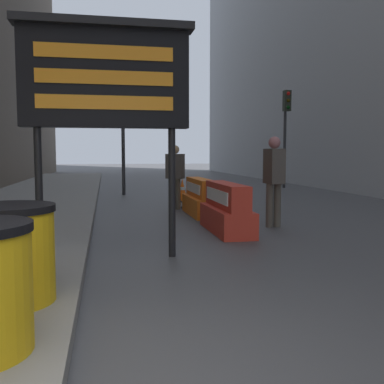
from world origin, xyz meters
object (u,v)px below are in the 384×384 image
barrel_drum_middle (7,254)px  traffic_light_near_curb (123,104)px  jersey_barrier_orange_near (200,199)px  traffic_cone_mid (188,198)px  traffic_light_far_side (286,118)px  message_board (105,79)px  pedestrian_passerby (175,172)px  traffic_cone_near (182,190)px  jersey_barrier_red_striped (226,211)px  pedestrian_worker (274,174)px

barrel_drum_middle → traffic_light_near_curb: traffic_light_near_curb is taller
jersey_barrier_orange_near → traffic_cone_mid: (-0.07, 1.26, -0.10)m
traffic_light_near_curb → traffic_light_far_side: 7.09m
message_board → traffic_light_far_side: bearing=57.4°
message_board → pedestrian_passerby: bearing=71.6°
traffic_light_far_side → jersey_barrier_orange_near: bearing=-125.1°
traffic_cone_near → traffic_cone_mid: (-0.15, -1.72, -0.06)m
jersey_barrier_orange_near → jersey_barrier_red_striped: bearing=-90.0°
message_board → traffic_cone_mid: (2.11, 5.41, -2.17)m
jersey_barrier_red_striped → traffic_cone_near: (0.08, 5.34, -0.06)m
pedestrian_passerby → message_board: bearing=-73.9°
barrel_drum_middle → jersey_barrier_red_striped: barrel_drum_middle is taller
message_board → jersey_barrier_red_striped: (2.17, 1.79, -2.05)m
barrel_drum_middle → jersey_barrier_orange_near: barrel_drum_middle is taller
barrel_drum_middle → traffic_light_far_side: (8.28, 13.68, 2.35)m
barrel_drum_middle → traffic_cone_mid: size_ratio=1.49×
pedestrian_worker → jersey_barrier_red_striped: bearing=106.5°
jersey_barrier_orange_near → traffic_light_near_curb: size_ratio=0.44×
traffic_cone_near → traffic_cone_mid: size_ratio=1.20×
jersey_barrier_red_striped → jersey_barrier_orange_near: jersey_barrier_red_striped is taller
jersey_barrier_red_striped → pedestrian_passerby: bearing=97.0°
traffic_light_far_side → pedestrian_worker: size_ratio=2.26×
jersey_barrier_red_striped → barrel_drum_middle: bearing=-128.2°
jersey_barrier_orange_near → pedestrian_passerby: (-0.42, 1.12, 0.60)m
traffic_cone_mid → pedestrian_passerby: size_ratio=0.35×
traffic_cone_mid → jersey_barrier_orange_near: bearing=-87.0°
traffic_cone_near → traffic_light_far_side: bearing=40.9°
jersey_barrier_orange_near → traffic_light_far_side: (5.23, 7.44, 2.55)m
traffic_light_near_curb → message_board: bearing=-93.6°
jersey_barrier_red_striped → traffic_cone_mid: jersey_barrier_red_striped is taller
jersey_barrier_red_striped → traffic_cone_mid: size_ratio=3.30×
jersey_barrier_red_striped → traffic_cone_mid: (-0.07, 3.62, -0.12)m
jersey_barrier_red_striped → pedestrian_worker: size_ratio=1.07×
message_board → jersey_barrier_orange_near: size_ratio=1.67×
barrel_drum_middle → jersey_barrier_orange_near: (3.05, 6.24, -0.20)m
message_board → traffic_cone_near: 7.76m
jersey_barrier_red_striped → traffic_light_near_curb: traffic_light_near_curb is taller
pedestrian_passerby → traffic_light_far_side: bearing=82.6°
pedestrian_passerby → pedestrian_worker: bearing=-30.1°
barrel_drum_middle → pedestrian_worker: bearing=45.9°
traffic_light_near_curb → barrel_drum_middle: bearing=-97.2°
traffic_cone_mid → traffic_light_near_curb: bearing=109.8°
message_board → traffic_cone_near: size_ratio=4.59×
barrel_drum_middle → pedestrian_passerby: size_ratio=0.52×
pedestrian_passerby → traffic_cone_near: bearing=109.2°
jersey_barrier_red_striped → traffic_light_far_side: size_ratio=0.47×
barrel_drum_middle → traffic_light_far_side: size_ratio=0.21×
barrel_drum_middle → pedestrian_worker: 5.92m
jersey_barrier_orange_near → traffic_cone_mid: 1.27m
pedestrian_worker → pedestrian_passerby: size_ratio=1.07×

